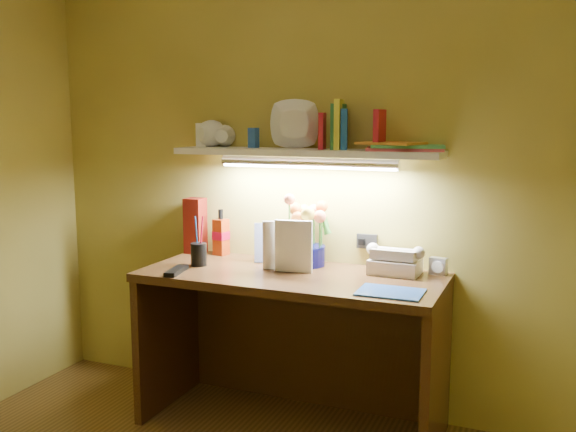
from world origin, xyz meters
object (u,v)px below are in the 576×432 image
(desk, at_px, (291,351))
(desk_clock, at_px, (438,266))
(telephone, at_px, (395,259))
(whisky_bottle, at_px, (221,232))
(flower_bouquet, at_px, (306,231))

(desk, relative_size, desk_clock, 17.78)
(telephone, distance_m, desk_clock, 0.20)
(telephone, height_order, whisky_bottle, whisky_bottle)
(flower_bouquet, distance_m, desk_clock, 0.65)
(telephone, distance_m, whisky_bottle, 0.94)
(flower_bouquet, relative_size, telephone, 1.49)
(desk_clock, relative_size, whisky_bottle, 0.33)
(telephone, height_order, desk_clock, telephone)
(whisky_bottle, bearing_deg, flower_bouquet, -6.22)
(flower_bouquet, relative_size, whisky_bottle, 1.39)
(flower_bouquet, bearing_deg, whisky_bottle, 173.78)
(desk, xyz_separation_m, telephone, (0.45, 0.18, 0.44))
(desk, height_order, flower_bouquet, flower_bouquet)
(flower_bouquet, distance_m, telephone, 0.46)
(telephone, xyz_separation_m, desk_clock, (0.19, 0.06, -0.03))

